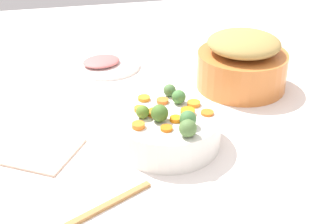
{
  "coord_description": "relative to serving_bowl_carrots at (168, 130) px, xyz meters",
  "views": [
    {
      "loc": [
        0.16,
        0.86,
        0.62
      ],
      "look_at": [
        -0.04,
        -0.01,
        0.11
      ],
      "focal_mm": 47.95,
      "sensor_mm": 36.0,
      "label": 1
    }
  ],
  "objects": [
    {
      "name": "carrot_slice_6",
      "position": [
        0.07,
        0.04,
        0.04
      ],
      "size": [
        0.04,
        0.04,
        0.01
      ],
      "primitive_type": "cylinder",
      "rotation": [
        0.0,
        0.0,
        2.65
      ],
      "color": "orange",
      "rests_on": "serving_bowl_carrots"
    },
    {
      "name": "carrot_slice_5",
      "position": [
        0.03,
        -0.01,
        0.04
      ],
      "size": [
        0.05,
        0.05,
        0.01
      ],
      "primitive_type": "cylinder",
      "rotation": [
        0.0,
        0.0,
        0.21
      ],
      "color": "orange",
      "rests_on": "serving_bowl_carrots"
    },
    {
      "name": "dish_towel",
      "position": [
        0.31,
        -0.04,
        -0.04
      ],
      "size": [
        0.25,
        0.23,
        0.01
      ],
      "primitive_type": "cube",
      "rotation": [
        0.0,
        0.0,
        -0.54
      ],
      "color": "#CDAA93",
      "rests_on": "tabletop"
    },
    {
      "name": "tabletop",
      "position": [
        0.04,
        0.01,
        -0.05
      ],
      "size": [
        2.4,
        2.4,
        0.02
      ],
      "primitive_type": "cube",
      "color": "white",
      "rests_on": "ground"
    },
    {
      "name": "stuffing_mound",
      "position": [
        -0.28,
        -0.25,
        0.1
      ],
      "size": [
        0.21,
        0.21,
        0.06
      ],
      "primitive_type": "ellipsoid",
      "color": "#AC8B4A",
      "rests_on": "metal_pot"
    },
    {
      "name": "brussels_sprout_5",
      "position": [
        0.02,
        0.02,
        0.06
      ],
      "size": [
        0.04,
        0.04,
        0.04
      ],
      "primitive_type": "sphere",
      "color": "#466E27",
      "rests_on": "serving_bowl_carrots"
    },
    {
      "name": "carrot_slice_2",
      "position": [
        0.02,
        0.06,
        0.04
      ],
      "size": [
        0.03,
        0.03,
        0.01
      ],
      "primitive_type": "cylinder",
      "rotation": [
        0.0,
        0.0,
        1.38
      ],
      "color": "orange",
      "rests_on": "serving_bowl_carrots"
    },
    {
      "name": "carrot_slice_9",
      "position": [
        0.04,
        -0.09,
        0.04
      ],
      "size": [
        0.03,
        0.03,
        0.01
      ],
      "primitive_type": "cylinder",
      "rotation": [
        0.0,
        0.0,
        3.23
      ],
      "color": "orange",
      "rests_on": "serving_bowl_carrots"
    },
    {
      "name": "serving_bowl_carrots",
      "position": [
        0.0,
        0.0,
        0.0
      ],
      "size": [
        0.25,
        0.25,
        0.08
      ],
      "primitive_type": "cylinder",
      "color": "white",
      "rests_on": "tabletop"
    },
    {
      "name": "brussels_sprout_2",
      "position": [
        -0.02,
        0.09,
        0.06
      ],
      "size": [
        0.04,
        0.04,
        0.04
      ],
      "primitive_type": "sphere",
      "color": "#53763C",
      "rests_on": "serving_bowl_carrots"
    },
    {
      "name": "brussels_sprout_4",
      "position": [
        0.06,
        -0.0,
        0.05
      ],
      "size": [
        0.03,
        0.03,
        0.03
      ],
      "primitive_type": "sphere",
      "color": "#577B25",
      "rests_on": "serving_bowl_carrots"
    },
    {
      "name": "carrot_slice_4",
      "position": [
        -0.07,
        -0.04,
        0.04
      ],
      "size": [
        0.03,
        0.03,
        0.01
      ],
      "primitive_type": "cylinder",
      "rotation": [
        0.0,
        0.0,
        0.03
      ],
      "color": "orange",
      "rests_on": "serving_bowl_carrots"
    },
    {
      "name": "carrot_slice_3",
      "position": [
        -0.05,
        0.0,
        0.04
      ],
      "size": [
        0.04,
        0.04,
        0.01
      ],
      "primitive_type": "cylinder",
      "rotation": [
        0.0,
        0.0,
        1.76
      ],
      "color": "orange",
      "rests_on": "serving_bowl_carrots"
    },
    {
      "name": "carrot_slice_0",
      "position": [
        0.06,
        -0.04,
        0.04
      ],
      "size": [
        0.03,
        0.03,
        0.01
      ],
      "primitive_type": "cylinder",
      "rotation": [
        0.0,
        0.0,
        3.34
      ],
      "color": "orange",
      "rests_on": "serving_bowl_carrots"
    },
    {
      "name": "ham_slice_main",
      "position": [
        0.11,
        -0.48,
        -0.02
      ],
      "size": [
        0.15,
        0.14,
        0.02
      ],
      "primitive_type": "ellipsoid",
      "rotation": [
        0.0,
        0.0,
        0.35
      ],
      "color": "#CD6967",
      "rests_on": "ham_plate"
    },
    {
      "name": "carrot_slice_1",
      "position": [
        -0.01,
        0.03,
        0.04
      ],
      "size": [
        0.04,
        0.04,
        0.01
      ],
      "primitive_type": "cylinder",
      "rotation": [
        0.0,
        0.0,
        5.33
      ],
      "color": "orange",
      "rests_on": "serving_bowl_carrots"
    },
    {
      "name": "carrot_slice_8",
      "position": [
        -0.0,
        -0.07,
        0.04
      ],
      "size": [
        0.04,
        0.04,
        0.01
      ],
      "primitive_type": "cylinder",
      "rotation": [
        0.0,
        0.0,
        2.77
      ],
      "color": "orange",
      "rests_on": "serving_bowl_carrots"
    },
    {
      "name": "carrot_slice_7",
      "position": [
        -0.09,
        0.02,
        0.04
      ],
      "size": [
        0.03,
        0.03,
        0.01
      ],
      "primitive_type": "cylinder",
      "rotation": [
        0.0,
        0.0,
        3.02
      ],
      "color": "orange",
      "rests_on": "serving_bowl_carrots"
    },
    {
      "name": "brussels_sprout_1",
      "position": [
        -0.04,
        -0.05,
        0.06
      ],
      "size": [
        0.03,
        0.03,
        0.03
      ],
      "primitive_type": "sphere",
      "color": "#467E3C",
      "rests_on": "serving_bowl_carrots"
    },
    {
      "name": "brussels_sprout_0",
      "position": [
        -0.03,
        0.05,
        0.06
      ],
      "size": [
        0.04,
        0.04,
        0.04
      ],
      "primitive_type": "sphere",
      "color": "#42763D",
      "rests_on": "serving_bowl_carrots"
    },
    {
      "name": "brussels_sprout_3",
      "position": [
        -0.03,
        -0.1,
        0.05
      ],
      "size": [
        0.03,
        0.03,
        0.03
      ],
      "primitive_type": "sphere",
      "color": "#4D743F",
      "rests_on": "serving_bowl_carrots"
    },
    {
      "name": "ham_plate",
      "position": [
        0.09,
        -0.47,
        -0.03
      ],
      "size": [
        0.2,
        0.2,
        0.01
      ],
      "primitive_type": "cylinder",
      "color": "white",
      "rests_on": "tabletop"
    },
    {
      "name": "metal_pot",
      "position": [
        -0.28,
        -0.25,
        0.01
      ],
      "size": [
        0.26,
        0.26,
        0.11
      ],
      "primitive_type": "cylinder",
      "color": "orange",
      "rests_on": "tabletop"
    }
  ]
}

